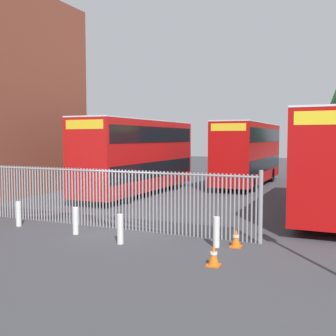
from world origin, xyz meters
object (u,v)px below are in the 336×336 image
object	(u,v)px
double_decker_bus_behind_fence_left	(334,160)
bollard_far_right	(216,232)
bollard_near_left	(19,214)
double_decker_bus_near_gate	(138,154)
bollard_center_front	(76,221)
bollard_near_right	(120,229)
double_decker_bus_behind_fence_right	(249,151)
traffic_cone_mid_forecourt	(236,238)
traffic_cone_near_kerb	(214,255)

from	to	relation	value
double_decker_bus_behind_fence_left	bollard_far_right	world-z (taller)	double_decker_bus_behind_fence_left
bollard_near_left	double_decker_bus_near_gate	bearing A→B (deg)	90.18
bollard_center_front	bollard_far_right	world-z (taller)	same
bollard_near_right	double_decker_bus_behind_fence_left	bearing A→B (deg)	53.93
double_decker_bus_behind_fence_left	bollard_far_right	size ratio (longest dim) A/B	11.38
double_decker_bus_near_gate	double_decker_bus_behind_fence_left	distance (m)	11.12
double_decker_bus_near_gate	bollard_far_right	distance (m)	12.54
double_decker_bus_behind_fence_right	bollard_near_right	xyz separation A→B (m)	(0.04, -17.89, -1.95)
bollard_center_front	bollard_far_right	bearing A→B (deg)	4.07
double_decker_bus_near_gate	double_decker_bus_behind_fence_left	size ratio (longest dim) A/B	1.00
double_decker_bus_behind_fence_left	bollard_near_left	bearing A→B (deg)	-145.47
double_decker_bus_near_gate	bollard_near_right	xyz separation A→B (m)	(4.93, -10.45, -1.95)
double_decker_bus_behind_fence_right	double_decker_bus_behind_fence_left	bearing A→B (deg)	-58.32
double_decker_bus_behind_fence_left	traffic_cone_mid_forecourt	world-z (taller)	double_decker_bus_behind_fence_left
traffic_cone_mid_forecourt	traffic_cone_near_kerb	size ratio (longest dim) A/B	1.00
double_decker_bus_behind_fence_right	bollard_near_right	bearing A→B (deg)	-89.86
bollard_near_right	double_decker_bus_near_gate	bearing A→B (deg)	115.28
double_decker_bus_near_gate	bollard_near_right	bearing A→B (deg)	-64.72
double_decker_bus_behind_fence_right	traffic_cone_near_kerb	distance (m)	19.30
traffic_cone_mid_forecourt	bollard_near_right	bearing A→B (deg)	-162.38
double_decker_bus_near_gate	double_decker_bus_behind_fence_right	distance (m)	8.91
double_decker_bus_behind_fence_left	bollard_near_left	size ratio (longest dim) A/B	11.38
traffic_cone_near_kerb	double_decker_bus_behind_fence_right	bearing A→B (deg)	100.37
double_decker_bus_behind_fence_left	bollard_near_right	distance (m)	10.30
bollard_near_left	bollard_near_right	size ratio (longest dim) A/B	1.00
traffic_cone_mid_forecourt	traffic_cone_near_kerb	bearing A→B (deg)	-91.55
bollard_near_left	double_decker_bus_behind_fence_right	bearing A→B (deg)	74.22
double_decker_bus_behind_fence_right	bollard_far_right	size ratio (longest dim) A/B	11.38
double_decker_bus_behind_fence_left	double_decker_bus_near_gate	bearing A→B (deg)	168.22
double_decker_bus_behind_fence_right	traffic_cone_near_kerb	bearing A→B (deg)	-79.63
bollard_far_right	traffic_cone_near_kerb	distance (m)	1.90
double_decker_bus_behind_fence_right	bollard_near_left	distance (m)	17.97
bollard_near_right	bollard_center_front	bearing A→B (deg)	166.74
traffic_cone_near_kerb	double_decker_bus_near_gate	bearing A→B (deg)	126.16
double_decker_bus_behind_fence_left	traffic_cone_near_kerb	bearing A→B (deg)	-105.55
bollard_center_front	bollard_near_right	world-z (taller)	same
double_decker_bus_behind_fence_left	double_decker_bus_behind_fence_right	distance (m)	11.42
bollard_near_left	traffic_cone_mid_forecourt	world-z (taller)	bollard_near_left
double_decker_bus_near_gate	bollard_near_left	size ratio (longest dim) A/B	11.38
double_decker_bus_behind_fence_left	traffic_cone_mid_forecourt	bearing A→B (deg)	-109.38
bollard_far_right	traffic_cone_near_kerb	xyz separation A→B (m)	(0.50, -1.82, -0.19)
bollard_near_left	traffic_cone_mid_forecourt	size ratio (longest dim) A/B	1.61
double_decker_bus_behind_fence_right	bollard_center_front	distance (m)	17.63
bollard_near_left	traffic_cone_near_kerb	world-z (taller)	bollard_near_left
double_decker_bus_behind_fence_right	bollard_far_right	world-z (taller)	double_decker_bus_behind_fence_right
double_decker_bus_near_gate	double_decker_bus_behind_fence_right	size ratio (longest dim) A/B	1.00
double_decker_bus_behind_fence_left	traffic_cone_near_kerb	xyz separation A→B (m)	(-2.54, -9.14, -2.13)
double_decker_bus_near_gate	bollard_center_front	world-z (taller)	double_decker_bus_near_gate
double_decker_bus_behind_fence_right	traffic_cone_near_kerb	xyz separation A→B (m)	(3.45, -18.86, -2.13)
double_decker_bus_near_gate	bollard_near_right	size ratio (longest dim) A/B	11.38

